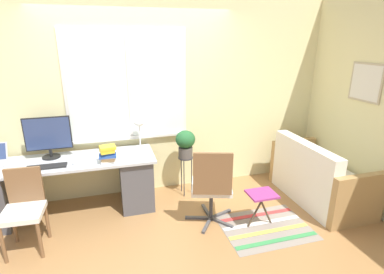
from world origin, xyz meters
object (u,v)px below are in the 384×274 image
mouse (73,163)px  plant_stand (186,163)px  keyboard (47,167)px  folding_stool (262,197)px  monitor (48,136)px  office_chair_swivel (212,186)px  desk_chair_wooden (24,207)px  couch_loveseat (317,180)px  book_stack (108,154)px  potted_plant (185,142)px  desk_lamp (139,126)px

mouse → plant_stand: size_ratio=0.11×
keyboard → folding_stool: bearing=-17.6°
monitor → mouse: (0.28, -0.29, -0.26)m
monitor → office_chair_swivel: 2.07m
desk_chair_wooden → plant_stand: size_ratio=1.51×
monitor → couch_loveseat: 3.54m
book_stack → desk_chair_wooden: bearing=-157.7°
potted_plant → folding_stool: potted_plant is taller
desk_chair_wooden → potted_plant: bearing=21.8°
keyboard → desk_lamp: 1.21m
keyboard → potted_plant: 1.73m
keyboard → office_chair_swivel: bearing=-16.8°
desk_chair_wooden → plant_stand: (1.90, 0.65, 0.01)m
desk_chair_wooden → office_chair_swivel: (2.01, -0.14, 0.03)m
couch_loveseat → desk_lamp: bearing=71.4°
mouse → office_chair_swivel: size_ratio=0.06×
desk_chair_wooden → folding_stool: bearing=-4.8°
mouse → desk_lamp: bearing=22.3°
mouse → book_stack: (0.40, -0.07, 0.09)m
plant_stand → mouse: bearing=-171.1°
book_stack → desk_lamp: bearing=43.6°
monitor → plant_stand: (1.71, -0.07, -0.52)m
mouse → desk_lamp: size_ratio=0.15×
office_chair_swivel → couch_loveseat: bearing=-157.3°
office_chair_swivel → keyboard: bearing=0.9°
desk_lamp → desk_chair_wooden: size_ratio=0.46×
book_stack → desk_chair_wooden: size_ratio=0.25×
book_stack → office_chair_swivel: size_ratio=0.22×
desk_lamp → desk_chair_wooden: desk_lamp is taller
mouse → office_chair_swivel: 1.65m
desk_chair_wooden → plant_stand: desk_chair_wooden is taller
book_stack → couch_loveseat: (2.71, -0.37, -0.53)m
office_chair_swivel → book_stack: bearing=-6.3°
monitor → desk_chair_wooden: monitor is taller
monitor → plant_stand: bearing=-2.3°
monitor → keyboard: monitor is taller
monitor → potted_plant: 1.72m
desk_lamp → book_stack: bearing=-136.4°
keyboard → desk_chair_wooden: 0.52m
book_stack → couch_loveseat: size_ratio=0.15×
potted_plant → keyboard: bearing=-171.8°
keyboard → plant_stand: keyboard is taller
mouse → office_chair_swivel: bearing=-20.5°
keyboard → folding_stool: keyboard is taller
desk_chair_wooden → mouse: bearing=44.6°
couch_loveseat → potted_plant: bearing=68.7°
keyboard → plant_stand: size_ratio=0.77×
plant_stand → keyboard: bearing=-171.8°
keyboard → book_stack: size_ratio=2.08×
keyboard → potted_plant: bearing=8.2°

